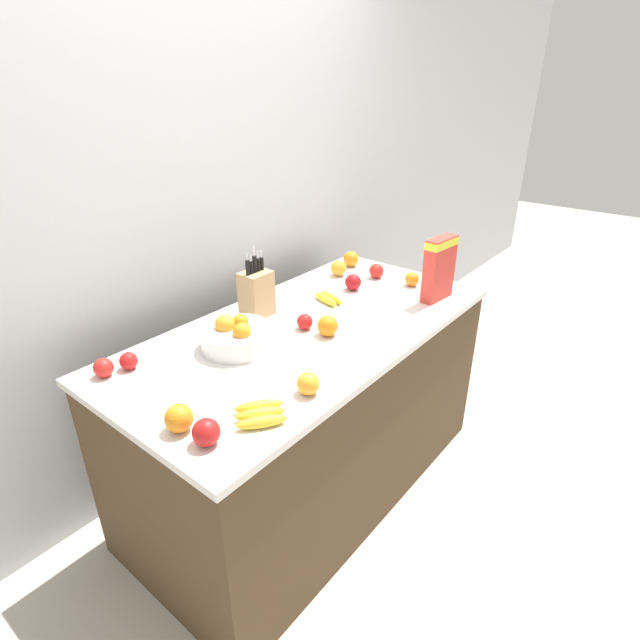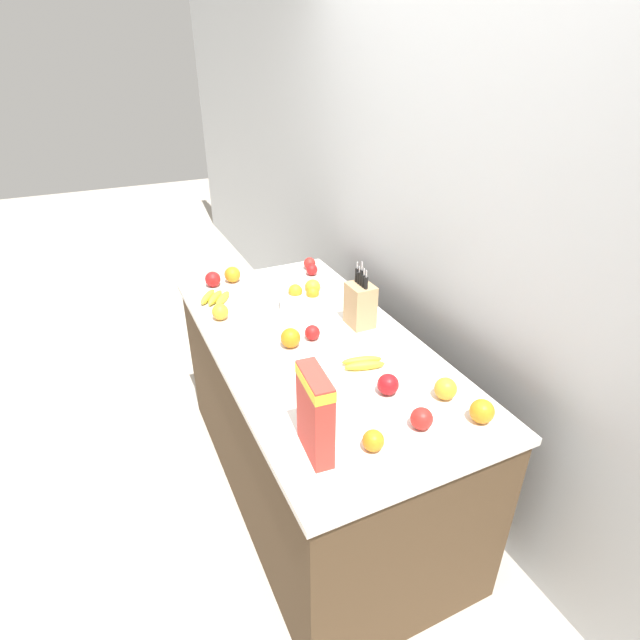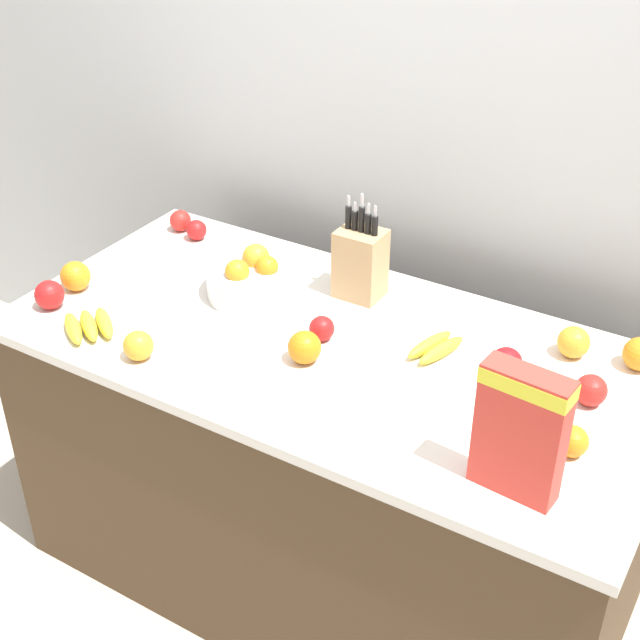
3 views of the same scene
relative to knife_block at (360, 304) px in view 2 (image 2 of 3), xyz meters
The scene contains 20 objects.
ground_plane 1.02m from the knife_block, 77.42° to the right, with size 14.00×14.00×0.00m, color #B2A899.
wall_back 0.51m from the knife_block, 81.68° to the left, with size 9.00×0.06×2.60m.
counter 0.60m from the knife_block, 77.42° to the right, with size 1.77×0.87×0.88m.
knife_block is the anchor object (origin of this frame).
cereal_box 0.86m from the knife_block, 38.72° to the right, with size 0.19×0.08×0.30m.
fruit_bowl 0.31m from the knife_block, 150.18° to the right, with size 0.28×0.28×0.14m.
banana_bunch_left 0.77m from the knife_block, 133.91° to the right, with size 0.20×0.19×0.04m.
banana_bunch_right 0.36m from the knife_block, 26.70° to the right, with size 0.12×0.18×0.04m.
apple_front 0.71m from the knife_block, behind, with size 0.07×0.07×0.07m, color red.
apple_near_bananas 0.26m from the knife_block, 83.85° to the right, with size 0.07×0.07×0.07m, color red.
apple_rightmost 0.63m from the knife_block, behind, with size 0.07×0.07×0.07m, color red.
apple_by_knife_block 0.74m from the knife_block, 12.61° to the right, with size 0.08×0.08×0.08m, color red.
apple_rear 0.88m from the knife_block, 144.13° to the right, with size 0.08×0.08×0.08m, color red.
apple_leftmost 0.54m from the knife_block, 17.72° to the right, with size 0.08×0.08×0.08m, color #A31419.
orange_near_bowl 0.67m from the knife_block, 119.68° to the right, with size 0.08×0.08×0.08m, color orange.
orange_front_right 0.63m from the knife_block, ahead, with size 0.08×0.08×0.08m, color orange.
orange_mid_left 0.83m from the knife_block, 150.94° to the right, with size 0.09×0.09×0.09m, color orange.
orange_back_center 0.79m from the knife_block, ahead, with size 0.09×0.09×0.09m, color orange.
orange_front_center 0.38m from the knife_block, 83.34° to the right, with size 0.09×0.09×0.09m, color orange.
orange_front_left 0.83m from the knife_block, 26.15° to the right, with size 0.07×0.07×0.07m, color orange.
Camera 2 is at (1.72, -0.78, 2.04)m, focal length 28.00 mm.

